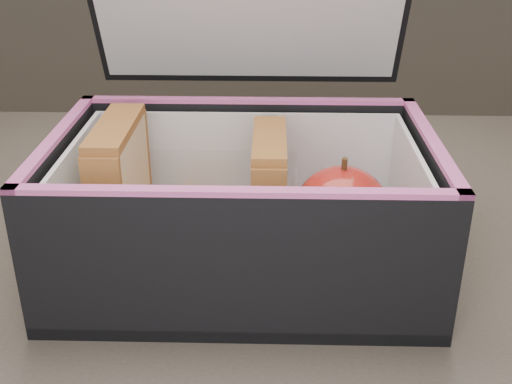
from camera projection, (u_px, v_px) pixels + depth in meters
kitchen_table at (208, 357)px, 0.57m from camera, size 1.20×0.80×0.75m
lunch_bag at (243, 195)px, 0.51m from camera, size 0.29×0.27×0.29m
plastic_tub at (196, 217)px, 0.51m from camera, size 0.16×0.12×0.07m
sandwich_left at (121, 189)px, 0.50m from camera, size 0.03×0.10×0.11m
sandwich_right at (269, 196)px, 0.50m from camera, size 0.03×0.09×0.10m
carrot_sticks at (195, 234)px, 0.51m from camera, size 0.05×0.15×0.03m
paper_napkin at (339, 252)px, 0.52m from camera, size 0.08×0.08×0.01m
red_apple at (342, 209)px, 0.51m from camera, size 0.08×0.08×0.08m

